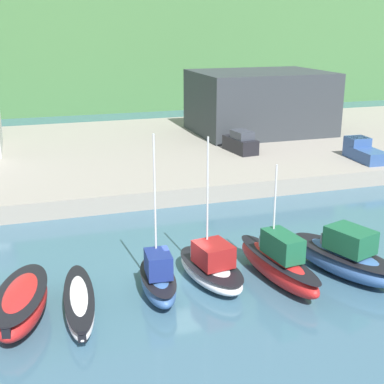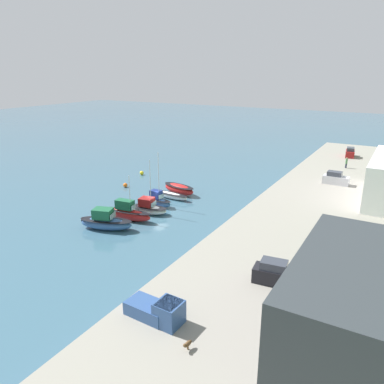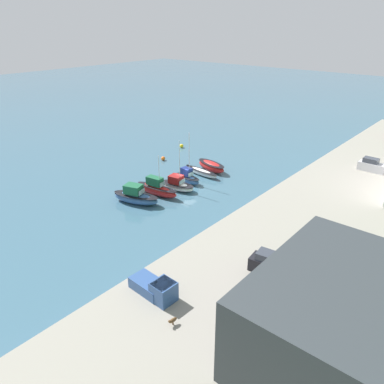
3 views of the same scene
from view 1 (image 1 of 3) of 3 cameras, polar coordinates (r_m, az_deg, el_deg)
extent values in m
plane|color=#385B70|center=(29.69, -1.16, -9.45)|extent=(320.00, 320.00, 0.00)
cube|color=gray|center=(55.06, -9.50, 3.90)|extent=(123.94, 31.53, 1.38)
cube|color=#2D3338|center=(62.59, 7.21, 9.50)|extent=(14.75, 11.38, 6.90)
cube|color=slate|center=(57.59, 9.58, 8.70)|extent=(14.01, 0.10, 4.14)
ellipsoid|color=red|center=(27.04, -17.72, -11.27)|extent=(3.46, 6.48, 1.65)
ellipsoid|color=black|center=(26.78, -17.84, -10.18)|extent=(3.57, 6.62, 0.12)
cube|color=black|center=(24.42, -19.19, -13.87)|extent=(0.41, 0.35, 0.56)
ellipsoid|color=silver|center=(27.14, -11.93, -11.44)|extent=(1.92, 7.00, 1.01)
ellipsoid|color=black|center=(26.97, -11.98, -10.78)|extent=(1.99, 7.15, 0.12)
cube|color=black|center=(24.20, -11.65, -14.73)|extent=(0.38, 0.31, 0.56)
ellipsoid|color=#33568E|center=(28.05, -3.66, -9.75)|extent=(1.99, 4.92, 1.26)
ellipsoid|color=black|center=(27.85, -3.67, -8.94)|extent=(2.06, 5.02, 0.12)
cube|color=navy|center=(27.29, -3.62, -7.67)|extent=(1.35, 1.77, 1.22)
cube|color=#8CA5B2|center=(28.25, -3.97, -7.16)|extent=(1.11, 0.18, 0.61)
cylinder|color=silver|center=(26.72, -3.97, -1.33)|extent=(0.10, 0.10, 7.18)
ellipsoid|color=silver|center=(29.41, 1.99, -8.50)|extent=(3.12, 5.88, 1.14)
ellipsoid|color=black|center=(29.24, 2.00, -7.80)|extent=(3.23, 6.01, 0.12)
cube|color=maroon|center=(28.70, 2.28, -6.64)|extent=(1.99, 2.20, 1.18)
cube|color=#8CA5B2|center=(29.67, 1.22, -6.15)|extent=(1.54, 0.34, 0.59)
cylinder|color=silver|center=(28.24, 1.67, -0.88)|extent=(0.10, 0.10, 6.84)
ellipsoid|color=red|center=(29.76, 9.09, -7.94)|extent=(2.50, 7.29, 1.57)
ellipsoid|color=black|center=(29.53, 9.14, -6.98)|extent=(2.58, 7.44, 0.12)
cube|color=#195638|center=(28.91, 9.62, -5.65)|extent=(1.53, 2.63, 1.29)
cube|color=#8CA5B2|center=(30.05, 8.10, -5.05)|extent=(1.11, 0.23, 0.65)
cylinder|color=silver|center=(28.95, 8.81, -1.76)|extent=(0.10, 0.10, 4.88)
ellipsoid|color=#33568E|center=(31.33, 15.81, -7.11)|extent=(4.38, 7.32, 1.53)
ellipsoid|color=black|center=(31.11, 15.89, -6.21)|extent=(4.51, 7.48, 0.12)
cube|color=#195638|center=(30.59, 16.53, -4.92)|extent=(2.42, 2.85, 1.28)
cube|color=#8CA5B2|center=(31.43, 14.55, -4.51)|extent=(1.53, 0.59, 0.64)
cube|color=black|center=(52.77, 5.16, 5.02)|extent=(2.29, 4.39, 1.40)
cube|color=#333842|center=(52.28, 5.37, 6.11)|extent=(1.80, 2.48, 0.76)
cube|color=#2D4C84|center=(51.32, 18.33, 3.66)|extent=(2.16, 3.60, 1.10)
cube|color=#2D4C84|center=(52.88, 17.19, 4.61)|extent=(1.98, 1.98, 1.90)
cube|color=#2D333D|center=(52.74, 17.26, 5.35)|extent=(1.87, 1.70, 0.50)
cylinder|color=brown|center=(56.05, 16.98, 4.48)|extent=(0.12, 0.12, 0.28)
ellipsoid|color=brown|center=(55.98, 17.01, 4.80)|extent=(0.83, 0.41, 0.36)
sphere|color=brown|center=(56.12, 17.35, 4.91)|extent=(0.22, 0.22, 0.22)
camera|label=2|loc=(74.95, 25.69, 20.81)|focal=35.00mm
camera|label=3|loc=(78.58, 22.41, 24.10)|focal=35.00mm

